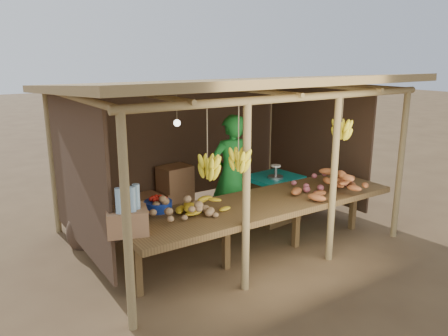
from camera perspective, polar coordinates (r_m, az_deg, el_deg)
ground at (r=6.81m, az=-0.00°, el=-8.59°), size 60.00×60.00×0.00m
stall_structure at (r=6.25m, az=0.06°, el=7.52°), size 4.70×3.50×2.43m
counter at (r=5.83m, az=5.20°, el=-4.90°), size 3.90×1.05×0.80m
potato_heap at (r=5.16m, az=-6.88°, el=-4.67°), size 1.01×0.77×0.36m
sweet_potato_heap at (r=6.23m, az=14.05°, el=-1.67°), size 1.23×1.00×0.36m
onion_heap at (r=6.50m, az=13.03°, el=-0.95°), size 0.89×0.55×0.36m
banana_pile at (r=5.37m, az=-3.40°, el=-3.90°), size 0.67×0.51×0.35m
tomato_basin at (r=5.49m, az=-8.61°, el=-4.75°), size 0.35×0.35×0.18m
bottle_box at (r=4.81m, az=-12.56°, el=-6.01°), size 0.52×0.46×0.54m
vendor at (r=6.61m, az=0.98°, el=-0.89°), size 0.72×0.52×1.83m
tarp_crate at (r=7.30m, az=6.44°, el=-3.71°), size 0.88×0.78×0.98m
carton_stack at (r=7.48m, az=-7.65°, el=-3.58°), size 1.13×0.46×0.83m
burlap_sacks at (r=6.67m, az=-16.39°, el=-7.31°), size 0.84×0.44×0.60m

